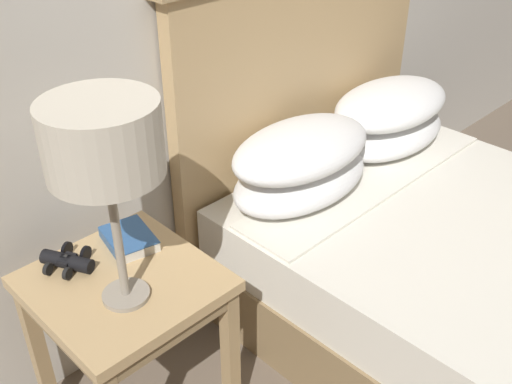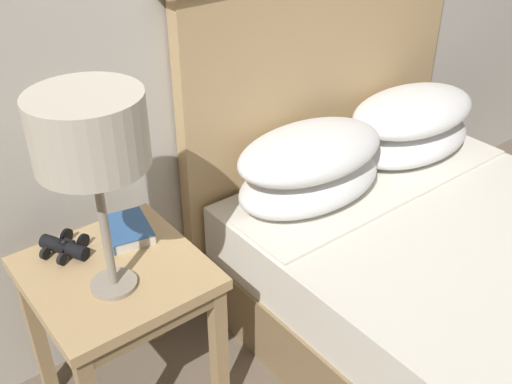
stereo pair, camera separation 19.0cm
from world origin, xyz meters
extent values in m
cube|color=tan|center=(-0.70, 0.63, 0.56)|extent=(0.49, 0.50, 0.04)
cube|color=#917650|center=(-0.70, 0.63, 0.52)|extent=(0.46, 0.47, 0.05)
cube|color=#A4865B|center=(-0.49, 0.42, 0.27)|extent=(0.04, 0.04, 0.54)
cube|color=#A4865B|center=(-0.91, 0.85, 0.27)|extent=(0.04, 0.04, 0.54)
cube|color=#A4865B|center=(-0.49, 0.85, 0.27)|extent=(0.04, 0.04, 0.54)
cube|color=olive|center=(0.38, -0.09, 0.13)|extent=(1.27, 1.94, 0.27)
cube|color=white|center=(0.38, 0.56, 0.49)|extent=(1.22, 0.28, 0.01)
cube|color=tan|center=(0.38, 0.91, 0.62)|extent=(1.33, 0.06, 1.24)
ellipsoid|color=white|center=(0.10, 0.67, 0.56)|extent=(0.60, 0.36, 0.15)
ellipsoid|color=white|center=(0.66, 0.67, 0.56)|extent=(0.60, 0.36, 0.15)
ellipsoid|color=white|center=(0.10, 0.67, 0.69)|extent=(0.60, 0.36, 0.15)
ellipsoid|color=white|center=(0.65, 0.67, 0.69)|extent=(0.60, 0.36, 0.15)
cylinder|color=gray|center=(-0.74, 0.56, 0.59)|extent=(0.13, 0.13, 0.01)
cylinder|color=gray|center=(-0.74, 0.56, 0.78)|extent=(0.02, 0.02, 0.38)
cylinder|color=beige|center=(-0.74, 0.56, 1.07)|extent=(0.28, 0.28, 0.19)
cube|color=silver|center=(-0.59, 0.76, 0.60)|extent=(0.16, 0.20, 0.03)
cube|color=#2D568E|center=(-0.59, 0.76, 0.61)|extent=(0.16, 0.20, 0.00)
cube|color=#2D568E|center=(-0.65, 0.77, 0.60)|extent=(0.04, 0.17, 0.04)
cylinder|color=black|center=(-0.77, 0.76, 0.60)|extent=(0.08, 0.10, 0.04)
cylinder|color=black|center=(-0.73, 0.78, 0.60)|extent=(0.05, 0.03, 0.05)
cylinder|color=black|center=(-0.81, 0.74, 0.60)|extent=(0.04, 0.03, 0.04)
cylinder|color=black|center=(-0.80, 0.82, 0.60)|extent=(0.08, 0.10, 0.04)
cylinder|color=black|center=(-0.76, 0.84, 0.60)|extent=(0.05, 0.03, 0.05)
cylinder|color=black|center=(-0.84, 0.80, 0.60)|extent=(0.04, 0.03, 0.04)
cube|color=black|center=(-0.79, 0.79, 0.61)|extent=(0.07, 0.06, 0.01)
cylinder|color=black|center=(-0.79, 0.79, 0.61)|extent=(0.02, 0.02, 0.02)
camera|label=1|loc=(-1.35, -0.56, 1.70)|focal=42.00mm
camera|label=2|loc=(-1.21, -0.69, 1.70)|focal=42.00mm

